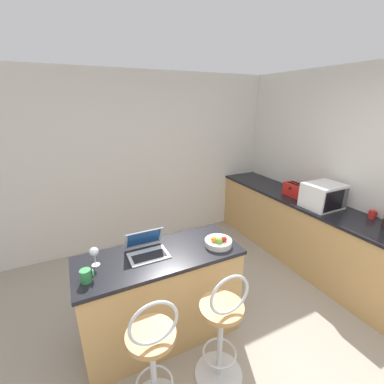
{
  "coord_description": "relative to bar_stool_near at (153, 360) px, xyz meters",
  "views": [
    {
      "loc": [
        -1.06,
        -1.02,
        2.17
      ],
      "look_at": [
        0.39,
        1.95,
        1.01
      ],
      "focal_mm": 24.0,
      "sensor_mm": 36.0,
      "label": 1
    }
  ],
  "objects": [
    {
      "name": "bar_stool_near",
      "position": [
        0.0,
        0.0,
        0.0
      ],
      "size": [
        0.4,
        0.4,
        1.06
      ],
      "color": "silver",
      "rests_on": "ground_plane"
    },
    {
      "name": "counter_right",
      "position": [
        2.5,
        0.88,
        -0.05
      ],
      "size": [
        0.62,
        3.27,
        0.91
      ],
      "color": "tan",
      "rests_on": "ground_plane"
    },
    {
      "name": "fruit_bowl",
      "position": [
        0.82,
        0.51,
        0.44
      ],
      "size": [
        0.25,
        0.25,
        0.1
      ],
      "color": "silver",
      "rests_on": "breakfast_bar"
    },
    {
      "name": "breakfast_bar",
      "position": [
        0.28,
        0.61,
        -0.05
      ],
      "size": [
        1.44,
        0.59,
        0.91
      ],
      "color": "tan",
      "rests_on": "ground_plane"
    },
    {
      "name": "bar_stool_far",
      "position": [
        0.55,
        0.0,
        0.0
      ],
      "size": [
        0.4,
        0.4,
        1.06
      ],
      "color": "silver",
      "rests_on": "ground_plane"
    },
    {
      "name": "microwave",
      "position": [
        2.48,
        0.72,
        0.56
      ],
      "size": [
        0.45,
        0.37,
        0.31
      ],
      "color": "white",
      "rests_on": "counter_right"
    },
    {
      "name": "laptop",
      "position": [
        0.18,
        0.68,
        0.46
      ],
      "size": [
        0.34,
        0.29,
        0.21
      ],
      "color": "#B7BABF",
      "rests_on": "breakfast_bar"
    },
    {
      "name": "toaster",
      "position": [
        2.49,
        1.18,
        0.49
      ],
      "size": [
        0.19,
        0.29,
        0.18
      ],
      "color": "red",
      "rests_on": "counter_right"
    },
    {
      "name": "wine_glass_short",
      "position": [
        -0.25,
        0.69,
        0.52
      ],
      "size": [
        0.07,
        0.07,
        0.16
      ],
      "color": "silver",
      "rests_on": "breakfast_bar"
    },
    {
      "name": "wall_back",
      "position": [
        0.74,
        2.53,
        0.79
      ],
      "size": [
        12.0,
        0.06,
        2.6
      ],
      "color": "silver",
      "rests_on": "ground_plane"
    },
    {
      "name": "mug_green",
      "position": [
        -0.33,
        0.5,
        0.45
      ],
      "size": [
        0.1,
        0.08,
        0.1
      ],
      "color": "#338447",
      "rests_on": "breakfast_bar"
    },
    {
      "name": "mug_red",
      "position": [
        2.71,
        0.24,
        0.45
      ],
      "size": [
        0.09,
        0.07,
        0.09
      ],
      "color": "red",
      "rests_on": "counter_right"
    }
  ]
}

